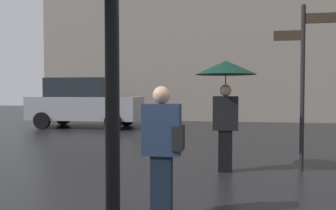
# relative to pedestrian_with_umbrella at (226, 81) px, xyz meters

# --- Properties ---
(pedestrian_with_umbrella) EXTENTS (1.11, 1.11, 2.02)m
(pedestrian_with_umbrella) POSITION_rel_pedestrian_with_umbrella_xyz_m (0.00, 0.00, 0.00)
(pedestrian_with_umbrella) COLOR black
(pedestrian_with_umbrella) RESTS_ON ground
(pedestrian_with_bag) EXTENTS (0.47, 0.24, 1.53)m
(pedestrian_with_bag) POSITION_rel_pedestrian_with_umbrella_xyz_m (-0.68, -2.54, -0.79)
(pedestrian_with_bag) COLOR black
(pedestrian_with_bag) RESTS_ON ground
(parked_car_left) EXTENTS (4.39, 1.99, 1.99)m
(parked_car_left) POSITION_rel_pedestrian_with_umbrella_xyz_m (-5.68, 7.11, -0.65)
(parked_car_left) COLOR gray
(parked_car_left) RESTS_ON ground
(street_signpost) EXTENTS (1.08, 0.08, 3.04)m
(street_signpost) POSITION_rel_pedestrian_with_umbrella_xyz_m (1.39, 0.32, 0.19)
(street_signpost) COLOR black
(street_signpost) RESTS_ON ground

